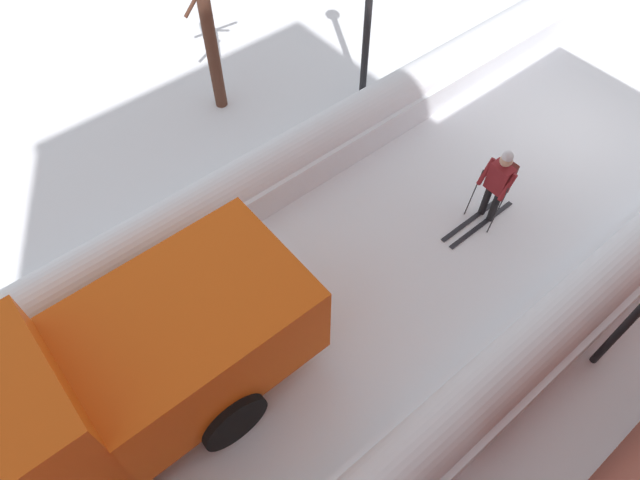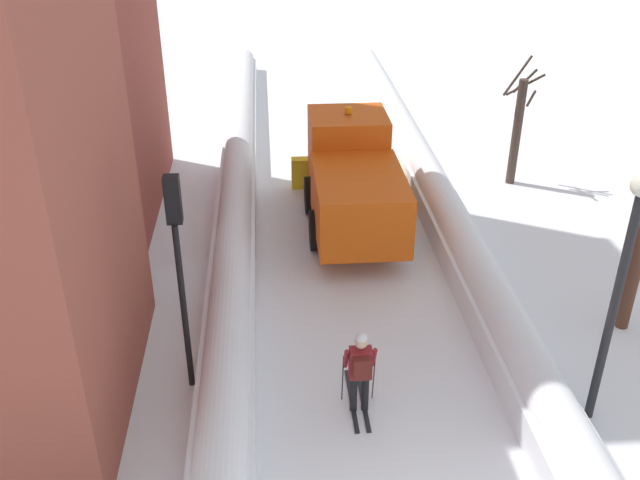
{
  "view_description": "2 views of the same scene",
  "coord_description": "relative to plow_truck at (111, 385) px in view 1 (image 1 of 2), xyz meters",
  "views": [
    {
      "loc": [
        -3.82,
        10.65,
        9.02
      ],
      "look_at": [
        0.31,
        7.25,
        1.68
      ],
      "focal_mm": 31.83,
      "sensor_mm": 36.0,
      "label": 1
    },
    {
      "loc": [
        -1.96,
        -6.84,
        9.43
      ],
      "look_at": [
        -0.81,
        7.84,
        1.35
      ],
      "focal_mm": 39.85,
      "sensor_mm": 36.0,
      "label": 2
    }
  ],
  "objects": [
    {
      "name": "ground_plane",
      "position": [
        -0.35,
        -0.98,
        -1.48
      ],
      "size": [
        80.0,
        80.0,
        0.0
      ],
      "primitive_type": "plane",
      "color": "white"
    },
    {
      "name": "bare_tree_near",
      "position": [
        5.53,
        -5.26,
        0.73
      ],
      "size": [
        1.21,
        1.18,
        4.77
      ],
      "color": "#4E2E21",
      "rests_on": "ground"
    },
    {
      "name": "skier",
      "position": [
        -0.75,
        -7.51,
        -0.48
      ],
      "size": [
        0.62,
        1.8,
        1.81
      ],
      "color": "black",
      "rests_on": "ground"
    },
    {
      "name": "snowbank_right",
      "position": [
        2.58,
        -0.98,
        -0.95
      ],
      "size": [
        1.1,
        36.0,
        1.15
      ],
      "color": "white",
      "rests_on": "ground"
    },
    {
      "name": "plow_truck",
      "position": [
        0.0,
        0.0,
        0.0
      ],
      "size": [
        3.2,
        5.98,
        3.12
      ],
      "color": "#DB510F",
      "rests_on": "ground"
    }
  ]
}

